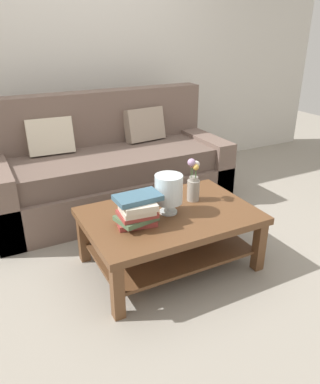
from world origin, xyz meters
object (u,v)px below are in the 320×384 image
object	(u,v)px
couch	(110,169)
book_stack_main	(137,210)
glass_hurricane_vase	(169,190)
flower_pitcher	(193,182)
coffee_table	(169,227)

from	to	relation	value
couch	book_stack_main	bearing A→B (deg)	-101.82
glass_hurricane_vase	flower_pitcher	bearing A→B (deg)	20.44
couch	coffee_table	world-z (taller)	couch
glass_hurricane_vase	coffee_table	bearing A→B (deg)	-62.72
book_stack_main	flower_pitcher	bearing A→B (deg)	16.60
couch	flower_pitcher	bearing A→B (deg)	-75.70
flower_pitcher	glass_hurricane_vase	bearing A→B (deg)	-159.56
book_stack_main	flower_pitcher	world-z (taller)	flower_pitcher
flower_pitcher	coffee_table	bearing A→B (deg)	-157.64
couch	flower_pitcher	distance (m)	1.11
glass_hurricane_vase	flower_pitcher	world-z (taller)	flower_pitcher
coffee_table	flower_pitcher	bearing A→B (deg)	22.36
coffee_table	glass_hurricane_vase	xyz separation A→B (m)	(-0.00, 0.01, 0.29)
book_stack_main	glass_hurricane_vase	world-z (taller)	glass_hurricane_vase
coffee_table	flower_pitcher	size ratio (longest dim) A/B	3.57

